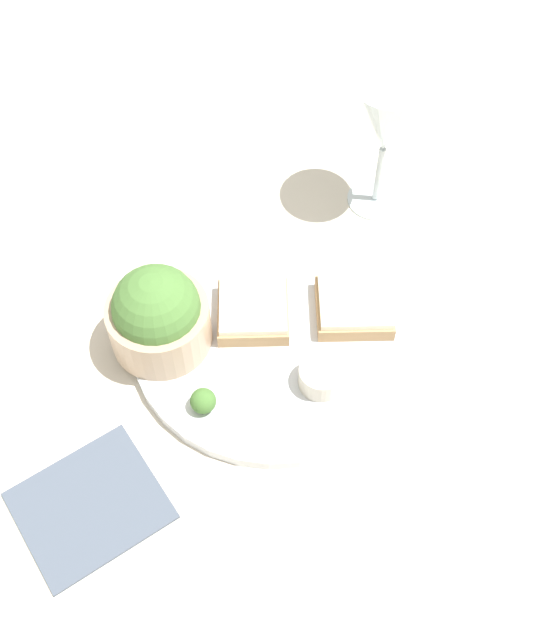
{
  "coord_description": "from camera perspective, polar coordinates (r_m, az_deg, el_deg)",
  "views": [
    {
      "loc": [
        -0.16,
        -0.43,
        0.73
      ],
      "look_at": [
        0.0,
        0.0,
        0.03
      ],
      "focal_mm": 45.0,
      "sensor_mm": 36.0,
      "label": 1
    }
  ],
  "objects": [
    {
      "name": "napkin",
      "position": [
        0.79,
        -13.01,
        -12.69
      ],
      "size": [
        0.15,
        0.14,
        0.01
      ],
      "color": "#4C5666",
      "rests_on": "ground_plane"
    },
    {
      "name": "garnish",
      "position": [
        0.79,
        -5.1,
        -5.75
      ],
      "size": [
        0.03,
        0.03,
        0.03
      ],
      "color": "#477533",
      "rests_on": "dinner_plate"
    },
    {
      "name": "salad_bowl",
      "position": [
        0.82,
        -8.3,
        0.33
      ],
      "size": [
        0.11,
        0.11,
        0.1
      ],
      "color": "tan",
      "rests_on": "dinner_plate"
    },
    {
      "name": "sauce_ramekin",
      "position": [
        0.8,
        3.35,
        -3.97
      ],
      "size": [
        0.05,
        0.05,
        0.03
      ],
      "color": "beige",
      "rests_on": "dinner_plate"
    },
    {
      "name": "wine_glass",
      "position": [
        0.9,
        8.02,
        13.9
      ],
      "size": [
        0.09,
        0.09,
        0.18
      ],
      "color": "silver",
      "rests_on": "ground_plane"
    },
    {
      "name": "dinner_plate",
      "position": [
        0.85,
        0.0,
        -1.0
      ],
      "size": [
        0.3,
        0.3,
        0.01
      ],
      "color": "silver",
      "rests_on": "ground_plane"
    },
    {
      "name": "cheese_toast_far",
      "position": [
        0.85,
        -1.54,
        0.7
      ],
      "size": [
        0.1,
        0.1,
        0.03
      ],
      "color": "tan",
      "rests_on": "dinner_plate"
    },
    {
      "name": "cheese_toast_near",
      "position": [
        0.85,
        5.7,
        1.02
      ],
      "size": [
        0.1,
        0.1,
        0.03
      ],
      "color": "tan",
      "rests_on": "dinner_plate"
    },
    {
      "name": "ground_plane",
      "position": [
        0.86,
        0.0,
        -1.26
      ],
      "size": [
        4.0,
        4.0,
        0.0
      ],
      "primitive_type": "plane",
      "color": "beige"
    }
  ]
}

